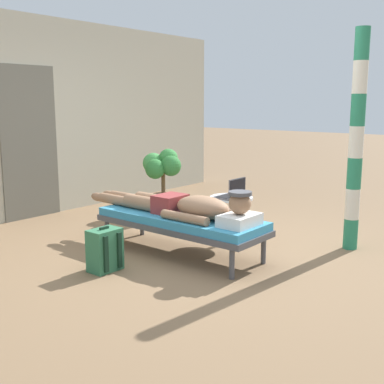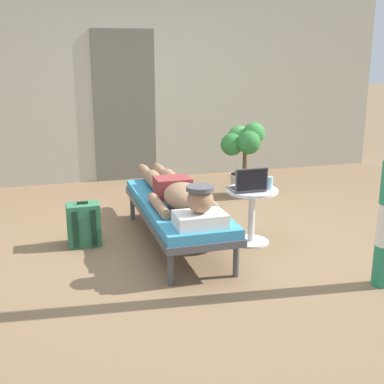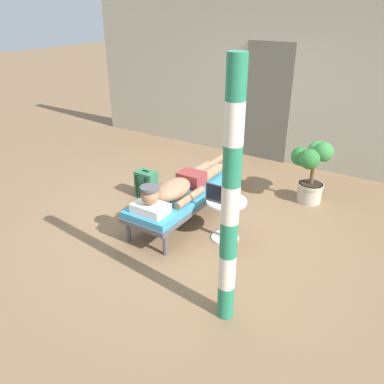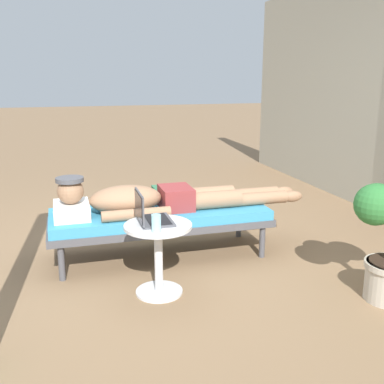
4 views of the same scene
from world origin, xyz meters
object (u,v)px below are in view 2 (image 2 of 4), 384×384
Objects in this scene: backpack at (84,225)px; potted_plant at (244,153)px; lounge_chair at (177,209)px; laptop at (249,185)px; person_reclining at (178,192)px; drink_glass at (269,183)px; side_table at (252,206)px.

backpack is 2.38m from potted_plant.
backpack reaches higher than lounge_chair.
backpack is at bearing 163.37° from laptop.
lounge_chair is 0.18m from person_reclining.
backpack is at bearing 165.65° from drink_glass.
drink_glass is at bearing -15.77° from side_table.
person_reclining is at bearing 166.07° from laptop.
person_reclining is at bearing -90.00° from lounge_chair.
laptop reaches higher than side_table.
potted_plant reaches higher than drink_glass.
person_reclining is 0.71m from side_table.
laptop reaches higher than drink_glass.
potted_plant reaches higher than backpack.
lounge_chair is at bearing 90.00° from person_reclining.
drink_glass is at bearing -14.35° from backpack.
potted_plant is (1.21, 1.43, 0.02)m from person_reclining.
side_table is 1.23× the size of backpack.
side_table is at bearing -8.61° from person_reclining.
person_reclining reaches higher than backpack.
person_reclining is 4.15× the size of side_table.
person_reclining is 7.00× the size of laptop.
person_reclining is at bearing -130.37° from potted_plant.
side_table is 1.69× the size of laptop.
lounge_chair is 0.70m from laptop.
laptop is 1.69m from potted_plant.
backpack is (-1.46, 0.44, -0.39)m from laptop.
side_table is (0.68, -0.10, -0.16)m from person_reclining.
person_reclining is at bearing 171.39° from side_table.
person_reclining is 0.85m from drink_glass.
drink_glass reaches higher than backpack.
person_reclining is at bearing -18.60° from backpack.
drink_glass reaches higher than side_table.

